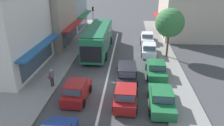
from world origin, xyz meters
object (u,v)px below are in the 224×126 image
object	(u,v)px
pedestrian_with_handbag_near	(51,77)
parked_sedan_kerb_second	(156,69)
wagon_adjacent_lane_lead	(127,73)
parked_sedan_kerb_rear	(147,38)
hatchback_behind_bus_near	(126,96)
street_tree_right	(170,23)
city_bus	(98,37)
traffic_light_downstreet	(93,15)
parked_hatchback_kerb_third	(149,50)
hatchback_queue_gap_filler	(77,91)
parked_sedan_kerb_front	(161,99)

from	to	relation	value
pedestrian_with_handbag_near	parked_sedan_kerb_second	bearing A→B (deg)	19.30
pedestrian_with_handbag_near	wagon_adjacent_lane_lead	bearing A→B (deg)	17.32
parked_sedan_kerb_rear	pedestrian_with_handbag_near	size ratio (longest dim) A/B	2.61
hatchback_behind_bus_near	street_tree_right	distance (m)	11.97
wagon_adjacent_lane_lead	parked_sedan_kerb_second	bearing A→B (deg)	23.66
city_bus	parked_sedan_kerb_rear	distance (m)	7.92
hatchback_behind_bus_near	traffic_light_downstreet	bearing A→B (deg)	105.45
city_bus	hatchback_behind_bus_near	size ratio (longest dim) A/B	2.91
hatchback_behind_bus_near	street_tree_right	xyz separation A→B (m)	(4.60, 10.49, 3.46)
hatchback_behind_bus_near	parked_hatchback_kerb_third	distance (m)	11.40
hatchback_queue_gap_filler	pedestrian_with_handbag_near	world-z (taller)	pedestrian_with_handbag_near
parked_sedan_kerb_front	street_tree_right	xyz separation A→B (m)	(1.94, 10.58, 3.50)
hatchback_behind_bus_near	parked_sedan_kerb_rear	world-z (taller)	hatchback_behind_bus_near
hatchback_queue_gap_filler	traffic_light_downstreet	world-z (taller)	traffic_light_downstreet
wagon_adjacent_lane_lead	street_tree_right	bearing A→B (deg)	54.09
parked_sedan_kerb_front	hatchback_queue_gap_filler	bearing A→B (deg)	175.15
city_bus	pedestrian_with_handbag_near	bearing A→B (deg)	-105.53
parked_sedan_kerb_front	street_tree_right	bearing A→B (deg)	79.62
street_tree_right	parked_sedan_kerb_second	bearing A→B (deg)	-109.07
pedestrian_with_handbag_near	street_tree_right	bearing A→B (deg)	37.04
city_bus	traffic_light_downstreet	world-z (taller)	traffic_light_downstreet
street_tree_right	parked_hatchback_kerb_third	bearing A→B (deg)	163.27
parked_hatchback_kerb_third	pedestrian_with_handbag_near	world-z (taller)	pedestrian_with_handbag_near
hatchback_behind_bus_near	parked_sedan_kerb_front	size ratio (longest dim) A/B	0.88
city_bus	hatchback_queue_gap_filler	bearing A→B (deg)	-90.69
city_bus	hatchback_behind_bus_near	bearing A→B (deg)	-72.46
parked_sedan_kerb_front	parked_sedan_kerb_second	size ratio (longest dim) A/B	1.00
wagon_adjacent_lane_lead	street_tree_right	size ratio (longest dim) A/B	0.78
parked_hatchback_kerb_third	hatchback_behind_bus_near	bearing A→B (deg)	-102.86
city_bus	street_tree_right	xyz separation A→B (m)	(8.37, -1.43, 2.29)
city_bus	wagon_adjacent_lane_lead	world-z (taller)	city_bus
parked_hatchback_kerb_third	city_bus	bearing A→B (deg)	172.70
city_bus	traffic_light_downstreet	size ratio (longest dim) A/B	2.59
hatchback_queue_gap_filler	hatchback_behind_bus_near	xyz separation A→B (m)	(3.91, -0.48, 0.00)
city_bus	parked_sedan_kerb_second	bearing A→B (deg)	-44.67
hatchback_queue_gap_filler	wagon_adjacent_lane_lead	world-z (taller)	wagon_adjacent_lane_lead
traffic_light_downstreet	street_tree_right	size ratio (longest dim) A/B	0.72
parked_sedan_kerb_front	pedestrian_with_handbag_near	size ratio (longest dim) A/B	2.59
traffic_light_downstreet	wagon_adjacent_lane_lead	bearing A→B (deg)	-71.17
parked_sedan_kerb_rear	street_tree_right	world-z (taller)	street_tree_right
hatchback_behind_bus_near	parked_sedan_kerb_front	xyz separation A→B (m)	(2.66, -0.08, -0.05)
parked_sedan_kerb_second	pedestrian_with_handbag_near	world-z (taller)	pedestrian_with_handbag_near
parked_sedan_kerb_front	parked_sedan_kerb_rear	distance (m)	16.46
parked_sedan_kerb_rear	street_tree_right	bearing A→B (deg)	-71.76
wagon_adjacent_lane_lead	traffic_light_downstreet	bearing A→B (deg)	108.83
street_tree_right	parked_sedan_kerb_front	bearing A→B (deg)	-100.38
hatchback_queue_gap_filler	street_tree_right	distance (m)	13.59
parked_sedan_kerb_second	pedestrian_with_handbag_near	bearing A→B (deg)	-160.70
parked_sedan_kerb_front	parked_sedan_kerb_second	distance (m)	5.48
hatchback_queue_gap_filler	parked_sedan_kerb_front	distance (m)	6.59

